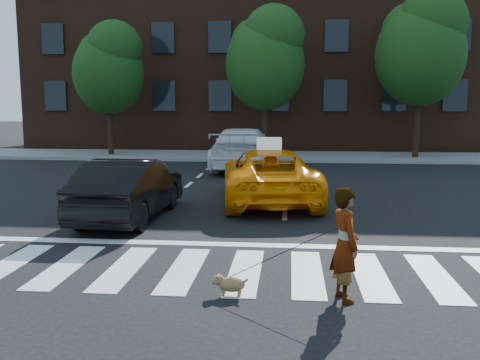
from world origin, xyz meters
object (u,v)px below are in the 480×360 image
Objects in this scene: tree_mid at (266,55)px; taxi at (269,175)px; dog at (229,284)px; woman at (345,244)px; black_sedan at (129,189)px; tree_right at (421,44)px; tree_left at (109,65)px; white_suv at (243,149)px.

tree_mid is 11.64m from taxi.
tree_mid reaches higher than taxi.
dog is (-0.29, -7.22, -0.55)m from taxi.
black_sedan is at bearing 26.22° from woman.
tree_mid is 7.01m from tree_right.
tree_mid is at bearing -93.77° from taxi.
tree_left reaches higher than taxi.
woman is (2.67, -14.16, -0.04)m from white_suv.
tree_right is 1.47× the size of taxi.
tree_right is 1.79× the size of black_sedan.
tree_right reaches higher than tree_left.
white_suv is at bearing -98.96° from black_sedan.
tree_right is 9.74m from white_suv.
black_sedan is at bearing 30.38° from taxi.
tree_left is 20.17m from dog.
tree_left is at bearing 180.00° from tree_mid.
black_sedan is (-3.17, -2.42, -0.02)m from taxi.
tree_left is 1.14× the size of white_suv.
tree_right is at bearing -153.60° from white_suv.
woman is (4.49, -4.80, 0.08)m from black_sedan.
white_suv is 10.60× the size of dog.
taxi is 3.99m from black_sedan.
tree_left reaches higher than white_suv.
tree_mid is 1.36× the size of taxi.
dog is at bearing 73.02° from woman.
tree_mid reaches higher than dog.
woman is (1.32, -7.22, 0.07)m from taxi.
tree_left is 8.62m from white_suv.
white_suv is at bearing -30.16° from tree_left.
black_sedan reaches higher than dog.
dog is at bearing -88.97° from tree_mid.
dog is at bearing -110.25° from tree_right.
tree_mid is at bearing 94.60° from dog.
taxi is (-6.39, -10.87, -4.54)m from tree_right.
tree_left reaches higher than dog.
white_suv is 14.41m from woman.
woman is at bearing 135.20° from black_sedan.
black_sedan is 7.98× the size of dog.
white_suv is at bearing -86.05° from taxi.
taxi is 7.35m from woman.
taxi is 1.21× the size of black_sedan.
woman is at bearing 93.39° from taxi.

